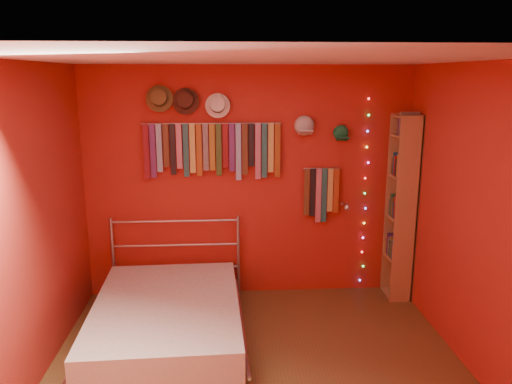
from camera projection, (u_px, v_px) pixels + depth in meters
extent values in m
plane|color=brown|center=(259.00, 383.00, 3.97)|extent=(3.50, 3.50, 0.00)
cube|color=#AA261B|center=(249.00, 183.00, 5.38)|extent=(3.50, 0.02, 2.50)
cube|color=#AA261B|center=(489.00, 229.00, 3.79)|extent=(0.02, 3.50, 2.50)
cube|color=#AA261B|center=(17.00, 238.00, 3.58)|extent=(0.02, 3.50, 2.50)
cube|color=white|center=(260.00, 59.00, 3.40)|extent=(3.50, 3.50, 0.02)
cylinder|color=#ADADB2|center=(212.00, 123.00, 5.16)|extent=(1.45, 0.01, 0.01)
cube|color=maroon|center=(146.00, 152.00, 5.18)|extent=(0.06, 0.01, 0.58)
cube|color=#41175D|center=(153.00, 151.00, 5.18)|extent=(0.06, 0.01, 0.56)
cube|color=#72A6CB|center=(159.00, 148.00, 5.17)|extent=(0.06, 0.01, 0.50)
cube|color=#462717|center=(166.00, 146.00, 5.18)|extent=(0.06, 0.01, 0.45)
cube|color=black|center=(173.00, 150.00, 5.19)|extent=(0.06, 0.01, 0.53)
cube|color=#B45A75|center=(179.00, 146.00, 5.18)|extent=(0.06, 0.01, 0.47)
cube|color=#174C53|center=(186.00, 151.00, 5.20)|extent=(0.06, 0.01, 0.56)
cube|color=#C7C34F|center=(192.00, 149.00, 5.20)|extent=(0.06, 0.01, 0.52)
cube|color=brown|center=(199.00, 150.00, 5.20)|extent=(0.06, 0.01, 0.55)
cube|color=#131853|center=(206.00, 147.00, 5.21)|extent=(0.06, 0.01, 0.49)
cube|color=#99621B|center=(212.00, 147.00, 5.21)|extent=(0.06, 0.01, 0.49)
cube|color=#29461C|center=(219.00, 150.00, 5.21)|extent=(0.06, 0.01, 0.55)
cube|color=maroon|center=(225.00, 146.00, 5.22)|extent=(0.06, 0.01, 0.46)
cube|color=#34175D|center=(232.00, 148.00, 5.22)|extent=(0.06, 0.01, 0.50)
cube|color=#799CD7|center=(238.00, 152.00, 5.23)|extent=(0.06, 0.01, 0.60)
cube|color=#462A17|center=(245.00, 149.00, 5.24)|extent=(0.06, 0.01, 0.54)
cube|color=black|center=(251.00, 145.00, 5.23)|extent=(0.06, 0.01, 0.45)
cube|color=#A15073|center=(258.00, 152.00, 5.24)|extent=(0.06, 0.01, 0.59)
cube|color=#1A565B|center=(264.00, 151.00, 5.25)|extent=(0.06, 0.01, 0.58)
cube|color=#B8A849|center=(271.00, 148.00, 5.25)|extent=(0.06, 0.01, 0.52)
cube|color=brown|center=(277.00, 150.00, 5.25)|extent=(0.06, 0.01, 0.57)
cylinder|color=#ADADB2|center=(322.00, 168.00, 5.35)|extent=(0.40, 0.01, 0.01)
cube|color=#51371B|center=(307.00, 192.00, 5.38)|extent=(0.06, 0.01, 0.51)
cube|color=black|center=(313.00, 193.00, 5.38)|extent=(0.06, 0.01, 0.53)
cube|color=#AC566E|center=(318.00, 196.00, 5.39)|extent=(0.06, 0.01, 0.60)
cube|color=#1B5960|center=(324.00, 196.00, 5.41)|extent=(0.06, 0.01, 0.60)
cube|color=tan|center=(330.00, 190.00, 5.39)|extent=(0.06, 0.01, 0.48)
cube|color=maroon|center=(336.00, 191.00, 5.39)|extent=(0.06, 0.01, 0.49)
cylinder|color=brown|center=(159.00, 99.00, 5.07)|extent=(0.28, 0.07, 0.27)
cylinder|color=brown|center=(159.00, 98.00, 5.02)|extent=(0.16, 0.14, 0.18)
cylinder|color=#332314|center=(159.00, 98.00, 5.04)|extent=(0.17, 0.06, 0.17)
cylinder|color=#3F2116|center=(186.00, 101.00, 5.09)|extent=(0.28, 0.07, 0.27)
cylinder|color=#3F2116|center=(185.00, 100.00, 5.04)|extent=(0.16, 0.14, 0.18)
cylinder|color=black|center=(185.00, 101.00, 5.06)|extent=(0.17, 0.06, 0.17)
cylinder|color=white|center=(218.00, 106.00, 5.12)|extent=(0.26, 0.06, 0.25)
cylinder|color=white|center=(218.00, 105.00, 5.07)|extent=(0.15, 0.13, 0.17)
cylinder|color=black|center=(218.00, 105.00, 5.09)|extent=(0.16, 0.05, 0.16)
ellipsoid|color=beige|center=(304.00, 126.00, 5.23)|extent=(0.20, 0.15, 0.20)
cube|color=beige|center=(306.00, 133.00, 5.13)|extent=(0.14, 0.10, 0.06)
ellipsoid|color=#197341|center=(341.00, 133.00, 5.27)|extent=(0.17, 0.13, 0.17)
cube|color=#197341|center=(343.00, 139.00, 5.18)|extent=(0.12, 0.09, 0.05)
sphere|color=#FF3333|center=(369.00, 99.00, 5.22)|extent=(0.02, 0.02, 0.02)
sphere|color=#33FF4C|center=(369.00, 115.00, 5.25)|extent=(0.02, 0.02, 0.02)
sphere|color=#4C66FF|center=(367.00, 131.00, 5.29)|extent=(0.02, 0.02, 0.02)
sphere|color=yellow|center=(367.00, 147.00, 5.33)|extent=(0.02, 0.02, 0.02)
sphere|color=#FF4CCC|center=(368.00, 163.00, 5.37)|extent=(0.02, 0.02, 0.02)
sphere|color=#FF3333|center=(365.00, 178.00, 5.41)|extent=(0.02, 0.02, 0.02)
sphere|color=#33FF4C|center=(365.00, 193.00, 5.45)|extent=(0.02, 0.02, 0.02)
sphere|color=#4C66FF|center=(366.00, 208.00, 5.49)|extent=(0.02, 0.02, 0.02)
sphere|color=yellow|center=(364.00, 223.00, 5.53)|extent=(0.02, 0.02, 0.02)
sphere|color=#FF4CCC|center=(363.00, 238.00, 5.57)|extent=(0.02, 0.02, 0.02)
sphere|color=#FF3333|center=(362.00, 252.00, 5.60)|extent=(0.02, 0.02, 0.02)
sphere|color=#33FF4C|center=(363.00, 266.00, 5.64)|extent=(0.02, 0.02, 0.02)
sphere|color=#4C66FF|center=(360.00, 280.00, 5.68)|extent=(0.02, 0.02, 0.02)
cylinder|color=#ADADB2|center=(342.00, 204.00, 5.48)|extent=(0.03, 0.03, 0.03)
cylinder|color=#ADADB2|center=(344.00, 204.00, 5.37)|extent=(0.01, 0.24, 0.07)
sphere|color=white|center=(347.00, 208.00, 5.25)|extent=(0.06, 0.06, 0.06)
cube|color=olive|center=(406.00, 213.00, 5.17)|extent=(0.24, 0.02, 2.00)
cube|color=olive|center=(396.00, 205.00, 5.48)|extent=(0.24, 0.02, 2.00)
cube|color=olive|center=(412.00, 208.00, 5.33)|extent=(0.02, 0.34, 2.00)
cube|color=olive|center=(395.00, 294.00, 5.55)|extent=(0.24, 0.32, 0.02)
cube|color=olive|center=(398.00, 257.00, 5.45)|extent=(0.24, 0.32, 0.02)
cube|color=olive|center=(400.00, 218.00, 5.35)|extent=(0.24, 0.32, 0.02)
cube|color=olive|center=(403.00, 177.00, 5.24)|extent=(0.24, 0.32, 0.02)
cube|color=olive|center=(406.00, 136.00, 5.15)|extent=(0.24, 0.32, 0.02)
cube|color=olive|center=(407.00, 116.00, 5.10)|extent=(0.24, 0.32, 0.02)
cylinder|color=#ADADB2|center=(113.00, 259.00, 5.38)|extent=(0.03, 0.03, 0.92)
cylinder|color=#ADADB2|center=(238.00, 256.00, 5.46)|extent=(0.03, 0.03, 0.92)
cylinder|color=#ADADB2|center=(177.00, 268.00, 5.45)|extent=(1.35, 0.02, 0.02)
cylinder|color=#ADADB2|center=(176.00, 245.00, 5.39)|extent=(1.35, 0.02, 0.02)
cylinder|color=#ADADB2|center=(175.00, 221.00, 5.33)|extent=(1.35, 0.02, 0.02)
cube|color=#BBB7A8|center=(167.00, 320.00, 4.54)|extent=(1.35, 1.88, 0.37)
cylinder|color=#ADADB2|center=(92.00, 325.00, 4.50)|extent=(0.09, 1.84, 0.03)
cylinder|color=#ADADB2|center=(241.00, 320.00, 4.58)|extent=(0.09, 1.84, 0.03)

